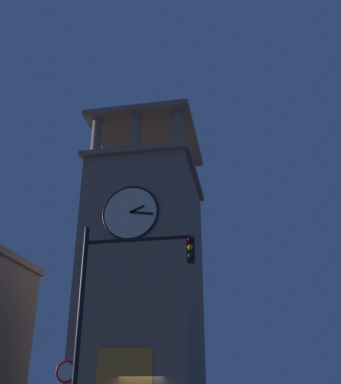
{
  "coord_description": "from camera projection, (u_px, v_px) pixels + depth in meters",
  "views": [
    {
      "loc": [
        -6.33,
        25.84,
        1.54
      ],
      "look_at": [
        -0.82,
        -4.24,
        15.56
      ],
      "focal_mm": 41.62,
      "sensor_mm": 36.0,
      "label": 1
    }
  ],
  "objects": [
    {
      "name": "no_horn_sign",
      "position": [
        66.0,
        378.0,
        15.77
      ],
      "size": [
        0.78,
        0.14,
        2.71
      ],
      "color": "black",
      "rests_on": "ground_plane"
    },
    {
      "name": "traffic_signal_near",
      "position": [
        115.0,
        296.0,
        13.05
      ],
      "size": [
        3.5,
        0.41,
        6.4
      ],
      "color": "black",
      "rests_on": "ground_plane"
    },
    {
      "name": "clocktower",
      "position": [
        145.0,
        280.0,
        31.15
      ],
      "size": [
        7.75,
        9.44,
        22.9
      ],
      "color": "gray",
      "rests_on": "ground_plane"
    }
  ]
}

